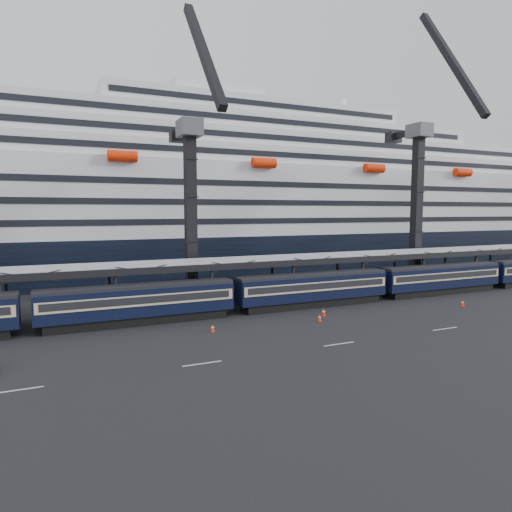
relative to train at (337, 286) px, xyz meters
name	(u,v)px	position (x,y,z in m)	size (l,w,h in m)	color
ground	(429,318)	(4.65, -10.00, -2.20)	(260.00, 260.00, 0.00)	black
train	(337,286)	(0.00, 0.00, 0.00)	(133.05, 3.00, 4.05)	black
canopy	(350,256)	(4.65, 4.00, 3.05)	(130.00, 6.25, 5.53)	#999BA1
cruise_ship	(246,205)	(3.57, 35.99, 10.14)	(214.09, 28.84, 34.00)	black
crane_dark_near	(191,204)	(-15.35, 8.59, 9.73)	(4.50, 17.75, 35.08)	#484B50
crane_dark_mid	(419,196)	(19.65, 7.59, 11.16)	(4.50, 18.24, 39.64)	#484B50
traffic_cone_b	(212,328)	(-17.74, -5.85, -1.83)	(0.37, 0.37, 0.74)	#FF2D08
traffic_cone_c	(319,317)	(-6.57, -6.53, -1.81)	(0.39, 0.39, 0.78)	#FF2D08
traffic_cone_d	(324,312)	(-4.85, -4.60, -1.77)	(0.43, 0.43, 0.87)	#FF2D08
traffic_cone_e	(463,303)	(12.69, -7.17, -1.79)	(0.42, 0.42, 0.84)	#FF2D08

